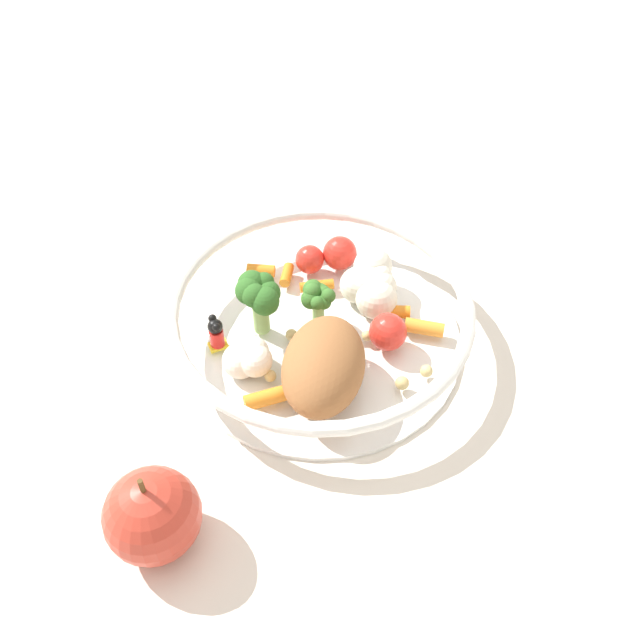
% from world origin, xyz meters
% --- Properties ---
extents(ground_plane, '(2.40, 2.40, 0.00)m').
position_xyz_m(ground_plane, '(0.00, 0.00, 0.00)').
color(ground_plane, silver).
extents(food_container, '(0.25, 0.25, 0.07)m').
position_xyz_m(food_container, '(-0.01, -0.01, 0.03)').
color(food_container, white).
rests_on(food_container, ground_plane).
extents(loose_apple, '(0.07, 0.07, 0.08)m').
position_xyz_m(loose_apple, '(-0.11, 0.18, 0.03)').
color(loose_apple, '#BC3828').
rests_on(loose_apple, ground_plane).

